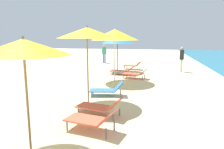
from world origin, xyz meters
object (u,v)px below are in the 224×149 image
at_px(lounger_farthest_shoreside, 133,65).
at_px(lounger_third_shoreside, 107,89).
at_px(umbrella_third, 87,33).
at_px(umbrella_second, 23,47).
at_px(person_walking_near, 182,57).
at_px(lounger_fourth_shoreside, 135,73).
at_px(lounger_second_shoreside, 92,119).
at_px(lounger_farthest_inland, 122,70).
at_px(umbrella_farthest, 118,39).
at_px(lounger_third_inland, 100,106).
at_px(person_walking_far, 104,52).
at_px(umbrella_fourth, 115,35).

bearing_deg(lounger_farthest_shoreside, lounger_third_shoreside, 101.17).
bearing_deg(umbrella_third, umbrella_second, -93.84).
bearing_deg(person_walking_near, lounger_fourth_shoreside, -117.12).
height_order(lounger_second_shoreside, lounger_fourth_shoreside, lounger_second_shoreside).
height_order(umbrella_second, lounger_second_shoreside, umbrella_second).
xyz_separation_m(lounger_second_shoreside, lounger_farthest_inland, (-0.44, 8.20, -0.04)).
bearing_deg(lounger_second_shoreside, umbrella_farthest, -72.01).
distance_m(lounger_third_inland, person_walking_far, 13.18).
bearing_deg(person_walking_near, umbrella_second, -94.12).
bearing_deg(lounger_second_shoreside, lounger_farthest_shoreside, -77.79).
xyz_separation_m(umbrella_second, umbrella_third, (0.23, 3.42, 0.33)).
relative_size(lounger_third_shoreside, lounger_farthest_inland, 0.91).
relative_size(umbrella_farthest, person_walking_far, 1.52).
xyz_separation_m(lounger_farthest_shoreside, person_walking_far, (-2.98, 3.32, 0.70)).
bearing_deg(umbrella_second, umbrella_farthest, 89.58).
bearing_deg(lounger_third_shoreside, lounger_farthest_inland, -98.76).
xyz_separation_m(umbrella_second, lounger_third_inland, (0.98, 2.26, -1.92)).
height_order(umbrella_third, umbrella_fourth, umbrella_fourth).
xyz_separation_m(lounger_fourth_shoreside, person_walking_near, (2.92, 2.99, 0.76)).
height_order(umbrella_second, umbrella_farthest, umbrella_farthest).
distance_m(lounger_second_shoreside, umbrella_farthest, 9.70).
height_order(lounger_second_shoreside, lounger_third_shoreside, lounger_second_shoreside).
height_order(lounger_second_shoreside, person_walking_far, person_walking_far).
height_order(umbrella_second, lounger_fourth_shoreside, umbrella_second).
height_order(lounger_second_shoreside, lounger_farthest_inland, lounger_second_shoreside).
distance_m(lounger_farthest_shoreside, lounger_farthest_inland, 2.48).
height_order(lounger_fourth_shoreside, person_walking_near, person_walking_near).
bearing_deg(lounger_farthest_shoreside, person_walking_far, -34.41).
relative_size(umbrella_second, lounger_farthest_shoreside, 1.78).
xyz_separation_m(umbrella_second, lounger_third_shoreside, (0.72, 4.47, -1.94)).
xyz_separation_m(umbrella_third, person_walking_near, (4.21, 7.91, -1.49)).
bearing_deg(umbrella_fourth, lounger_third_inland, -84.60).
bearing_deg(lounger_fourth_shoreside, umbrella_second, 90.78).
distance_m(umbrella_third, person_walking_far, 11.98).
relative_size(lounger_third_shoreside, lounger_fourth_shoreside, 1.00).
distance_m(lounger_third_inland, lounger_fourth_shoreside, 6.10).
bearing_deg(person_walking_far, lounger_fourth_shoreside, 165.54).
relative_size(lounger_third_shoreside, umbrella_fourth, 0.51).
bearing_deg(lounger_farthest_inland, umbrella_second, 94.88).
height_order(umbrella_third, umbrella_farthest, umbrella_third).
xyz_separation_m(lounger_second_shoreside, person_walking_near, (3.38, 10.20, 0.72)).
relative_size(umbrella_farthest, lounger_farthest_inland, 1.60).
xyz_separation_m(lounger_third_inland, lounger_farthest_inland, (-0.36, 7.07, 0.00)).
bearing_deg(lounger_fourth_shoreside, lounger_farthest_inland, -36.47).
height_order(umbrella_farthest, person_walking_near, umbrella_farthest).
bearing_deg(lounger_farthest_shoreside, umbrella_farthest, 64.59).
bearing_deg(umbrella_third, lounger_third_inland, -57.05).
xyz_separation_m(lounger_second_shoreside, person_walking_far, (-3.00, 13.97, 0.69)).
distance_m(lounger_second_shoreside, lounger_third_inland, 1.14).
relative_size(lounger_second_shoreside, lounger_farthest_shoreside, 1.04).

